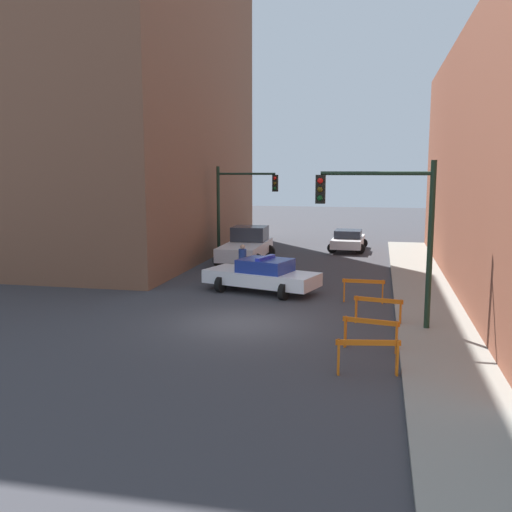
{
  "coord_description": "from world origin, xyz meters",
  "views": [
    {
      "loc": [
        4.33,
        -17.82,
        5.04
      ],
      "look_at": [
        -0.94,
        6.55,
        1.24
      ],
      "focal_mm": 40.0,
      "sensor_mm": 36.0,
      "label": 1
    }
  ],
  "objects_px": {
    "pedestrian_crossing": "(243,262)",
    "barrier_mid": "(371,329)",
    "traffic_light_far": "(237,200)",
    "barrier_front": "(368,351)",
    "police_car": "(262,275)",
    "parked_car_near": "(348,240)",
    "barrier_back": "(378,306)",
    "traffic_light_near": "(392,219)",
    "barrier_corner": "(363,287)",
    "white_truck": "(246,246)"
  },
  "relations": [
    {
      "from": "traffic_light_far",
      "to": "pedestrian_crossing",
      "type": "xyz_separation_m",
      "value": [
        1.6,
        -5.48,
        -2.54
      ]
    },
    {
      "from": "parked_car_near",
      "to": "pedestrian_crossing",
      "type": "distance_m",
      "value": 11.58
    },
    {
      "from": "white_truck",
      "to": "barrier_mid",
      "type": "height_order",
      "value": "white_truck"
    },
    {
      "from": "pedestrian_crossing",
      "to": "barrier_back",
      "type": "distance_m",
      "value": 8.88
    },
    {
      "from": "parked_car_near",
      "to": "police_car",
      "type": "bearing_deg",
      "value": -100.16
    },
    {
      "from": "pedestrian_crossing",
      "to": "barrier_mid",
      "type": "bearing_deg",
      "value": 175.04
    },
    {
      "from": "traffic_light_near",
      "to": "pedestrian_crossing",
      "type": "relative_size",
      "value": 3.13
    },
    {
      "from": "parked_car_near",
      "to": "barrier_back",
      "type": "distance_m",
      "value": 17.35
    },
    {
      "from": "traffic_light_far",
      "to": "white_truck",
      "type": "height_order",
      "value": "traffic_light_far"
    },
    {
      "from": "traffic_light_far",
      "to": "barrier_mid",
      "type": "xyz_separation_m",
      "value": [
        7.51,
        -14.66,
        -2.78
      ]
    },
    {
      "from": "white_truck",
      "to": "barrier_back",
      "type": "distance_m",
      "value": 13.41
    },
    {
      "from": "pedestrian_crossing",
      "to": "barrier_back",
      "type": "height_order",
      "value": "pedestrian_crossing"
    },
    {
      "from": "police_car",
      "to": "barrier_corner",
      "type": "relative_size",
      "value": 3.15
    },
    {
      "from": "parked_car_near",
      "to": "barrier_mid",
      "type": "xyz_separation_m",
      "value": [
        1.71,
        -19.98,
        -0.06
      ]
    },
    {
      "from": "barrier_mid",
      "to": "barrier_back",
      "type": "bearing_deg",
      "value": 85.96
    },
    {
      "from": "traffic_light_near",
      "to": "police_car",
      "type": "distance_m",
      "value": 7.36
    },
    {
      "from": "pedestrian_crossing",
      "to": "barrier_corner",
      "type": "xyz_separation_m",
      "value": [
        5.54,
        -3.35,
        -0.24
      ]
    },
    {
      "from": "traffic_light_near",
      "to": "white_truck",
      "type": "xyz_separation_m",
      "value": [
        -7.4,
        11.85,
        -2.62
      ]
    },
    {
      "from": "traffic_light_far",
      "to": "barrier_back",
      "type": "relative_size",
      "value": 3.29
    },
    {
      "from": "white_truck",
      "to": "barrier_mid",
      "type": "xyz_separation_m",
      "value": [
        6.88,
        -14.13,
        -0.29
      ]
    },
    {
      "from": "police_car",
      "to": "barrier_mid",
      "type": "relative_size",
      "value": 3.18
    },
    {
      "from": "traffic_light_far",
      "to": "barrier_front",
      "type": "distance_m",
      "value": 18.49
    },
    {
      "from": "traffic_light_near",
      "to": "parked_car_near",
      "type": "xyz_separation_m",
      "value": [
        -2.24,
        17.7,
        -2.86
      ]
    },
    {
      "from": "traffic_light_near",
      "to": "barrier_back",
      "type": "bearing_deg",
      "value": 126.06
    },
    {
      "from": "traffic_light_near",
      "to": "pedestrian_crossing",
      "type": "height_order",
      "value": "traffic_light_near"
    },
    {
      "from": "barrier_corner",
      "to": "police_car",
      "type": "bearing_deg",
      "value": 166.19
    },
    {
      "from": "traffic_light_far",
      "to": "police_car",
      "type": "relative_size",
      "value": 1.03
    },
    {
      "from": "pedestrian_crossing",
      "to": "traffic_light_near",
      "type": "bearing_deg",
      "value": -174.75
    },
    {
      "from": "traffic_light_near",
      "to": "barrier_front",
      "type": "relative_size",
      "value": 3.28
    },
    {
      "from": "police_car",
      "to": "pedestrian_crossing",
      "type": "relative_size",
      "value": 3.03
    },
    {
      "from": "traffic_light_far",
      "to": "police_car",
      "type": "bearing_deg",
      "value": -69.01
    },
    {
      "from": "barrier_front",
      "to": "barrier_mid",
      "type": "distance_m",
      "value": 2.02
    },
    {
      "from": "barrier_back",
      "to": "parked_car_near",
      "type": "bearing_deg",
      "value": 96.3
    },
    {
      "from": "pedestrian_crossing",
      "to": "barrier_mid",
      "type": "height_order",
      "value": "pedestrian_crossing"
    },
    {
      "from": "parked_car_near",
      "to": "barrier_back",
      "type": "bearing_deg",
      "value": -81.84
    },
    {
      "from": "barrier_front",
      "to": "barrier_back",
      "type": "relative_size",
      "value": 1.0
    },
    {
      "from": "traffic_light_far",
      "to": "barrier_front",
      "type": "bearing_deg",
      "value": -65.87
    },
    {
      "from": "police_car",
      "to": "barrier_front",
      "type": "xyz_separation_m",
      "value": [
        4.48,
        -8.87,
        -0.11
      ]
    },
    {
      "from": "traffic_light_near",
      "to": "barrier_back",
      "type": "height_order",
      "value": "traffic_light_near"
    },
    {
      "from": "parked_car_near",
      "to": "barrier_mid",
      "type": "bearing_deg",
      "value": -83.24
    },
    {
      "from": "barrier_corner",
      "to": "barrier_mid",
      "type": "bearing_deg",
      "value": -86.4
    },
    {
      "from": "police_car",
      "to": "barrier_mid",
      "type": "height_order",
      "value": "police_car"
    },
    {
      "from": "barrier_mid",
      "to": "parked_car_near",
      "type": "bearing_deg",
      "value": 94.9
    },
    {
      "from": "traffic_light_far",
      "to": "barrier_back",
      "type": "xyz_separation_m",
      "value": [
        7.7,
        -11.93,
        -2.78
      ]
    },
    {
      "from": "barrier_corner",
      "to": "white_truck",
      "type": "bearing_deg",
      "value": 128.12
    },
    {
      "from": "traffic_light_near",
      "to": "white_truck",
      "type": "distance_m",
      "value": 14.22
    },
    {
      "from": "barrier_front",
      "to": "traffic_light_near",
      "type": "bearing_deg",
      "value": 82.6
    },
    {
      "from": "police_car",
      "to": "pedestrian_crossing",
      "type": "xyz_separation_m",
      "value": [
        -1.4,
        2.34,
        0.14
      ]
    },
    {
      "from": "barrier_front",
      "to": "barrier_mid",
      "type": "xyz_separation_m",
      "value": [
        0.03,
        2.02,
        0.0
      ]
    },
    {
      "from": "barrier_back",
      "to": "police_car",
      "type": "bearing_deg",
      "value": 138.81
    }
  ]
}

